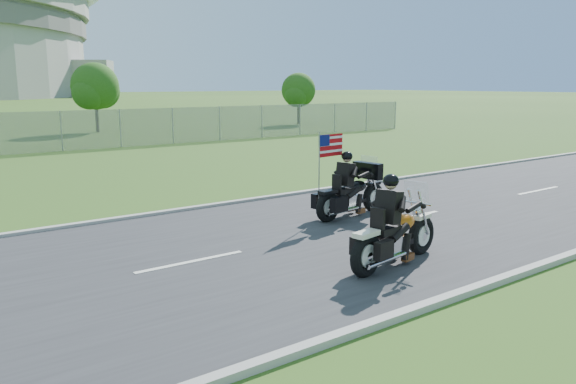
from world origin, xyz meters
TOP-DOWN VIEW (x-y plane):
  - ground at (0.00, 0.00)m, footprint 420.00×420.00m
  - road at (0.00, 0.00)m, footprint 120.00×8.00m
  - curb_north at (0.00, 4.05)m, footprint 120.00×0.18m
  - curb_south at (0.00, -4.05)m, footprint 120.00×0.18m
  - tree_fence_near at (6.04, 30.04)m, footprint 3.52×3.28m
  - tree_fence_far at (22.04, 28.03)m, footprint 3.08×2.87m
  - motorcycle_lead at (0.96, -2.35)m, footprint 2.62×0.92m
  - motorcycle_follow at (2.99, 1.00)m, footprint 2.53×0.91m

SIDE VIEW (x-z plane):
  - ground at x=0.00m, z-range 0.00..0.00m
  - road at x=0.00m, z-range 0.00..0.04m
  - curb_north at x=0.00m, z-range -0.01..0.11m
  - curb_south at x=0.00m, z-range -0.01..0.11m
  - motorcycle_lead at x=0.96m, z-range -0.33..1.44m
  - motorcycle_follow at x=2.99m, z-range -0.48..1.64m
  - tree_fence_far at x=22.04m, z-range 0.54..4.74m
  - tree_fence_near at x=6.04m, z-range 0.60..5.35m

